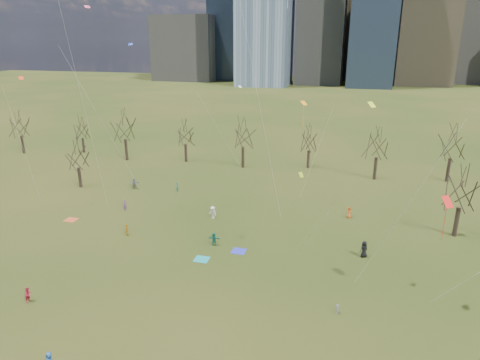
% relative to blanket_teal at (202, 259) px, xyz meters
% --- Properties ---
extents(ground, '(500.00, 500.00, 0.00)m').
position_rel_blanket_teal_xyz_m(ground, '(2.30, -4.17, -0.01)').
color(ground, black).
rests_on(ground, ground).
extents(downtown_skyline, '(212.50, 78.00, 118.00)m').
position_rel_blanket_teal_xyz_m(downtown_skyline, '(-0.13, 206.47, 38.99)').
color(downtown_skyline, slate).
rests_on(downtown_skyline, ground).
extents(bare_tree_row, '(113.04, 29.80, 9.50)m').
position_rel_blanket_teal_xyz_m(bare_tree_row, '(2.22, 33.05, 6.10)').
color(bare_tree_row, black).
rests_on(bare_tree_row, ground).
extents(blanket_teal, '(1.60, 1.50, 0.03)m').
position_rel_blanket_teal_xyz_m(blanket_teal, '(0.00, 0.00, 0.00)').
color(blanket_teal, teal).
rests_on(blanket_teal, ground).
extents(blanket_navy, '(1.60, 1.50, 0.03)m').
position_rel_blanket_teal_xyz_m(blanket_navy, '(3.47, 2.93, 0.00)').
color(blanket_navy, '#2630B5').
rests_on(blanket_navy, ground).
extents(blanket_crimson, '(1.60, 1.50, 0.03)m').
position_rel_blanket_teal_xyz_m(blanket_crimson, '(-20.83, 5.64, 0.00)').
color(blanket_crimson, '#B94825').
rests_on(blanket_crimson, ground).
extents(person_2, '(0.69, 0.82, 1.51)m').
position_rel_blanket_teal_xyz_m(person_2, '(-12.76, -11.77, 0.74)').
color(person_2, '#B11931').
rests_on(person_2, ground).
extents(person_3, '(0.55, 0.70, 0.95)m').
position_rel_blanket_teal_xyz_m(person_3, '(15.07, -6.17, 0.46)').
color(person_3, '#5D5D61').
rests_on(person_3, ground).
extents(person_4, '(0.85, 0.86, 1.45)m').
position_rel_blanket_teal_xyz_m(person_4, '(-11.09, 3.41, 0.71)').
color(person_4, orange).
rests_on(person_4, ground).
extents(person_5, '(1.56, 0.66, 1.63)m').
position_rel_blanket_teal_xyz_m(person_5, '(0.28, 3.59, 0.80)').
color(person_5, '#176A56').
rests_on(person_5, ground).
extents(person_6, '(1.13, 1.08, 1.95)m').
position_rel_blanket_teal_xyz_m(person_6, '(17.36, 5.24, 0.96)').
color(person_6, black).
rests_on(person_6, ground).
extents(person_7, '(0.56, 0.69, 1.64)m').
position_rel_blanket_teal_xyz_m(person_7, '(-15.48, 10.62, 0.81)').
color(person_7, '#78458B').
rests_on(person_7, ground).
extents(person_9, '(1.28, 1.01, 1.75)m').
position_rel_blanket_teal_xyz_m(person_9, '(-2.44, 11.18, 0.86)').
color(person_9, silver).
rests_on(person_9, ground).
extents(person_11, '(1.64, 1.41, 1.78)m').
position_rel_blanket_teal_xyz_m(person_11, '(-18.67, 19.41, 0.88)').
color(person_11, slate).
rests_on(person_11, ground).
extents(person_12, '(0.51, 0.78, 1.58)m').
position_rel_blanket_teal_xyz_m(person_12, '(15.48, 16.17, 0.78)').
color(person_12, '#E65A19').
rests_on(person_12, ground).
extents(person_13, '(0.50, 0.64, 1.54)m').
position_rel_blanket_teal_xyz_m(person_13, '(-11.30, 19.83, 0.75)').
color(person_13, '#1A7560').
rests_on(person_13, ground).
extents(kites_airborne, '(68.53, 41.13, 32.41)m').
position_rel_blanket_teal_xyz_m(kites_airborne, '(8.34, 9.37, 13.64)').
color(kites_airborne, '#C4DC22').
rests_on(kites_airborne, ground).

